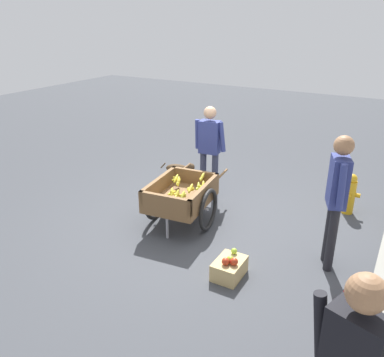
{
  "coord_description": "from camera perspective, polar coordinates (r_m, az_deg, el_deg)",
  "views": [
    {
      "loc": [
        4.69,
        2.58,
        2.96
      ],
      "look_at": [
        0.05,
        -0.1,
        0.75
      ],
      "focal_mm": 37.1,
      "sensor_mm": 36.0,
      "label": 1
    }
  ],
  "objects": [
    {
      "name": "plastic_bucket",
      "position": [
        4.72,
        22.4,
        -16.46
      ],
      "size": [
        0.28,
        0.28,
        0.26
      ],
      "primitive_type": "cylinder",
      "color": "#B21E1E",
      "rests_on": "ground"
    },
    {
      "name": "ground_plane",
      "position": [
        6.12,
        1.03,
        -6.54
      ],
      "size": [
        24.0,
        24.0,
        0.0
      ],
      "primitive_type": "plane",
      "color": "#3D3F44"
    },
    {
      "name": "dog",
      "position": [
        7.5,
        -1.85,
        1.38
      ],
      "size": [
        0.29,
        0.66,
        0.4
      ],
      "color": "#4C3823",
      "rests_on": "ground"
    },
    {
      "name": "apple_crate",
      "position": [
        4.96,
        5.39,
        -12.62
      ],
      "size": [
        0.44,
        0.32,
        0.31
      ],
      "color": "tan",
      "rests_on": "ground"
    },
    {
      "name": "fruit_cart",
      "position": [
        5.94,
        -1.49,
        -2.71
      ],
      "size": [
        1.72,
        1.0,
        0.73
      ],
      "color": "brown",
      "rests_on": "ground"
    },
    {
      "name": "fire_hydrant",
      "position": [
        6.79,
        21.74,
        -2.05
      ],
      "size": [
        0.25,
        0.25,
        0.67
      ],
      "color": "gold",
      "rests_on": "ground"
    },
    {
      "name": "vendor_person",
      "position": [
        6.74,
        2.53,
        5.01
      ],
      "size": [
        0.24,
        0.56,
        1.59
      ],
      "color": "#333851",
      "rests_on": "ground"
    },
    {
      "name": "bystander_person",
      "position": [
        5.0,
        20.13,
        -1.65
      ],
      "size": [
        0.5,
        0.3,
        1.71
      ],
      "color": "black",
      "rests_on": "ground"
    }
  ]
}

